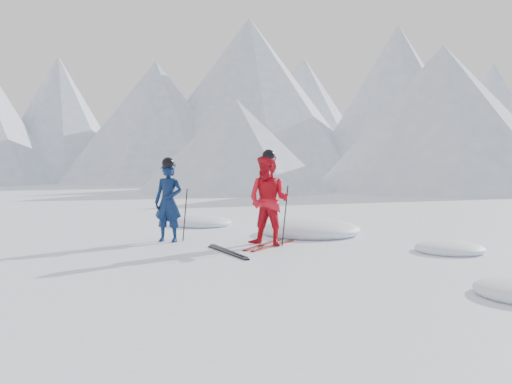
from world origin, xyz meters
The scene contains 12 objects.
ground centered at (0.00, 0.00, 0.00)m, with size 160.00×160.00×0.00m, color white.
skier_blue centered at (-3.43, 0.05, 0.85)m, with size 0.62×0.41×1.70m, color #0B1D44.
skier_red centered at (-1.33, 0.69, 0.93)m, with size 0.90×0.70×1.85m, color red.
pole_blue_left centered at (-3.73, 0.20, 0.57)m, with size 0.02×0.02×1.13m, color black.
pole_blue_right centered at (-3.18, 0.30, 0.57)m, with size 0.02×0.02×1.13m, color black.
pole_red_left centered at (-1.63, 0.94, 0.62)m, with size 0.02×0.02×1.23m, color black.
pole_red_right centered at (-1.03, 0.84, 0.62)m, with size 0.02×0.02×1.23m, color black.
ski_worn_left centered at (-1.45, 0.69, 0.01)m, with size 0.09×1.70×0.03m, color black.
ski_worn_right centered at (-1.21, 0.69, 0.01)m, with size 0.09×1.70×0.03m, color black.
ski_loose_a centered at (-1.60, -0.35, 0.01)m, with size 0.09×1.70×0.03m, color black.
ski_loose_b centered at (-1.50, -0.50, 0.01)m, with size 0.09×1.70×0.03m, color black.
snow_lumps centered at (-1.13, 2.23, 0.00)m, with size 9.86×5.72×0.51m.
Camera 1 is at (4.32, -8.67, 1.67)m, focal length 38.00 mm.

